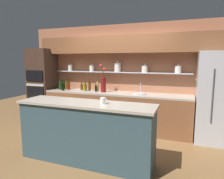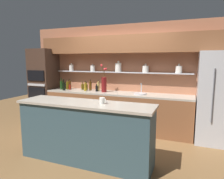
{
  "view_description": "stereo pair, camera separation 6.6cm",
  "coord_description": "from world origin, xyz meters",
  "px_view_note": "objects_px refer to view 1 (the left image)",
  "views": [
    {
      "loc": [
        1.54,
        -3.33,
        1.71
      ],
      "look_at": [
        0.15,
        0.38,
        1.13
      ],
      "focal_mm": 32.0,
      "sensor_mm": 36.0,
      "label": 1
    },
    {
      "loc": [
        1.6,
        -3.31,
        1.71
      ],
      "look_at": [
        0.15,
        0.38,
        1.13
      ],
      "focal_mm": 32.0,
      "sensor_mm": 36.0,
      "label": 2
    }
  ],
  "objects_px": {
    "bottle_sauce_9": "(65,86)",
    "bottle_spirit_11": "(90,86)",
    "refrigerator": "(218,98)",
    "bottle_oil_7": "(82,87)",
    "oven_tower": "(43,85)",
    "coffee_mug": "(103,101)",
    "bottle_oil_6": "(84,87)",
    "sink_fixture": "(140,93)",
    "bottle_spirit_1": "(69,85)",
    "bottle_spirit_5": "(98,86)",
    "bottle_oil_0": "(66,86)",
    "bottle_oil_8": "(86,87)",
    "bottle_wine_2": "(60,85)",
    "bottle_sauce_3": "(69,87)",
    "bottle_wine_4": "(63,86)",
    "bottle_sauce_10": "(96,88)",
    "flower_vase": "(103,84)"
  },
  "relations": [
    {
      "from": "bottle_oil_8",
      "to": "bottle_spirit_11",
      "type": "xyz_separation_m",
      "value": [
        0.13,
        -0.03,
        0.04
      ]
    },
    {
      "from": "bottle_wine_4",
      "to": "bottle_sauce_10",
      "type": "height_order",
      "value": "bottle_wine_4"
    },
    {
      "from": "sink_fixture",
      "to": "bottle_oil_6",
      "type": "relative_size",
      "value": 1.22
    },
    {
      "from": "bottle_oil_8",
      "to": "coffee_mug",
      "type": "xyz_separation_m",
      "value": [
        1.27,
        -1.8,
        0.07
      ]
    },
    {
      "from": "bottle_spirit_11",
      "to": "bottle_wine_2",
      "type": "bearing_deg",
      "value": -171.72
    },
    {
      "from": "bottle_sauce_9",
      "to": "bottle_spirit_11",
      "type": "height_order",
      "value": "bottle_spirit_11"
    },
    {
      "from": "bottle_spirit_1",
      "to": "bottle_spirit_11",
      "type": "distance_m",
      "value": 0.68
    },
    {
      "from": "refrigerator",
      "to": "bottle_spirit_11",
      "type": "xyz_separation_m",
      "value": [
        -3.01,
        0.11,
        0.1
      ]
    },
    {
      "from": "bottle_sauce_3",
      "to": "bottle_wine_4",
      "type": "bearing_deg",
      "value": -108.38
    },
    {
      "from": "bottle_oil_0",
      "to": "bottle_sauce_10",
      "type": "xyz_separation_m",
      "value": [
        0.9,
        -0.04,
        -0.03
      ]
    },
    {
      "from": "bottle_oil_6",
      "to": "refrigerator",
      "type": "bearing_deg",
      "value": 0.13
    },
    {
      "from": "bottle_oil_8",
      "to": "bottle_sauce_10",
      "type": "distance_m",
      "value": 0.37
    },
    {
      "from": "oven_tower",
      "to": "bottle_wine_2",
      "type": "xyz_separation_m",
      "value": [
        0.62,
        -0.04,
        0.03
      ]
    },
    {
      "from": "bottle_sauce_3",
      "to": "bottle_oil_0",
      "type": "bearing_deg",
      "value": 176.51
    },
    {
      "from": "bottle_spirit_5",
      "to": "bottle_sauce_10",
      "type": "xyz_separation_m",
      "value": [
        -0.02,
        -0.07,
        -0.04
      ]
    },
    {
      "from": "bottle_oil_7",
      "to": "coffee_mug",
      "type": "relative_size",
      "value": 1.96
    },
    {
      "from": "bottle_sauce_9",
      "to": "bottle_spirit_11",
      "type": "xyz_separation_m",
      "value": [
        0.77,
        -0.03,
        0.04
      ]
    },
    {
      "from": "bottle_spirit_11",
      "to": "bottle_sauce_9",
      "type": "bearing_deg",
      "value": 177.42
    },
    {
      "from": "oven_tower",
      "to": "bottle_oil_0",
      "type": "xyz_separation_m",
      "value": [
        0.76,
        0.03,
        0.02
      ]
    },
    {
      "from": "bottle_spirit_1",
      "to": "bottle_spirit_5",
      "type": "relative_size",
      "value": 0.97
    },
    {
      "from": "bottle_oil_7",
      "to": "bottle_sauce_9",
      "type": "bearing_deg",
      "value": -177.81
    },
    {
      "from": "bottle_oil_0",
      "to": "bottle_spirit_1",
      "type": "distance_m",
      "value": 0.11
    },
    {
      "from": "bottle_wine_2",
      "to": "coffee_mug",
      "type": "bearing_deg",
      "value": -40.14
    },
    {
      "from": "oven_tower",
      "to": "bottle_wine_4",
      "type": "xyz_separation_m",
      "value": [
        0.78,
        -0.16,
        0.02
      ]
    },
    {
      "from": "bottle_spirit_1",
      "to": "bottle_spirit_5",
      "type": "bearing_deg",
      "value": -4.63
    },
    {
      "from": "bottle_wine_2",
      "to": "bottle_spirit_1",
      "type": "bearing_deg",
      "value": 51.94
    },
    {
      "from": "bottle_spirit_11",
      "to": "bottle_oil_7",
      "type": "bearing_deg",
      "value": 168.49
    },
    {
      "from": "bottle_sauce_9",
      "to": "bottle_spirit_11",
      "type": "bearing_deg",
      "value": -2.58
    },
    {
      "from": "bottle_spirit_1",
      "to": "bottle_oil_7",
      "type": "distance_m",
      "value": 0.41
    },
    {
      "from": "refrigerator",
      "to": "bottle_oil_7",
      "type": "distance_m",
      "value": 3.28
    },
    {
      "from": "oven_tower",
      "to": "bottle_sauce_3",
      "type": "height_order",
      "value": "oven_tower"
    },
    {
      "from": "refrigerator",
      "to": "coffee_mug",
      "type": "relative_size",
      "value": 17.55
    },
    {
      "from": "bottle_spirit_5",
      "to": "bottle_oil_7",
      "type": "height_order",
      "value": "bottle_spirit_5"
    },
    {
      "from": "refrigerator",
      "to": "bottle_sauce_9",
      "type": "bearing_deg",
      "value": 177.75
    },
    {
      "from": "bottle_sauce_10",
      "to": "coffee_mug",
      "type": "height_order",
      "value": "coffee_mug"
    },
    {
      "from": "oven_tower",
      "to": "bottle_oil_7",
      "type": "bearing_deg",
      "value": 6.4
    },
    {
      "from": "flower_vase",
      "to": "sink_fixture",
      "type": "distance_m",
      "value": 0.94
    },
    {
      "from": "bottle_spirit_1",
      "to": "bottle_oil_8",
      "type": "height_order",
      "value": "bottle_spirit_1"
    },
    {
      "from": "bottle_spirit_1",
      "to": "bottle_sauce_10",
      "type": "bearing_deg",
      "value": -9.24
    },
    {
      "from": "bottle_spirit_1",
      "to": "bottle_sauce_3",
      "type": "relative_size",
      "value": 1.63
    },
    {
      "from": "refrigerator",
      "to": "bottle_oil_6",
      "type": "relative_size",
      "value": 7.44
    },
    {
      "from": "bottle_oil_0",
      "to": "bottle_oil_6",
      "type": "relative_size",
      "value": 1.02
    },
    {
      "from": "bottle_oil_0",
      "to": "bottle_oil_6",
      "type": "height_order",
      "value": "bottle_oil_0"
    },
    {
      "from": "sink_fixture",
      "to": "bottle_wine_2",
      "type": "distance_m",
      "value": 2.18
    },
    {
      "from": "oven_tower",
      "to": "coffee_mug",
      "type": "height_order",
      "value": "oven_tower"
    },
    {
      "from": "bottle_wine_2",
      "to": "bottle_oil_6",
      "type": "relative_size",
      "value": 1.25
    },
    {
      "from": "refrigerator",
      "to": "bottle_spirit_5",
      "type": "distance_m",
      "value": 2.77
    },
    {
      "from": "bottle_oil_0",
      "to": "bottle_oil_8",
      "type": "height_order",
      "value": "bottle_oil_0"
    },
    {
      "from": "bottle_sauce_3",
      "to": "bottle_spirit_11",
      "type": "distance_m",
      "value": 0.61
    },
    {
      "from": "bottle_oil_6",
      "to": "coffee_mug",
      "type": "height_order",
      "value": "bottle_oil_6"
    }
  ]
}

